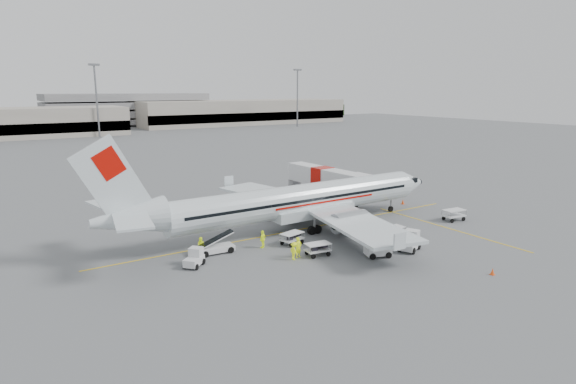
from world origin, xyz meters
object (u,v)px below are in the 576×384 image
(belt_loader, at_px, (215,240))
(tug_aft, at_px, (194,258))
(aircraft, at_px, (302,179))
(jet_bridge, at_px, (322,183))
(tug_fore, at_px, (410,241))
(tug_mid, at_px, (378,247))

(belt_loader, height_order, tug_aft, belt_loader)
(aircraft, height_order, jet_bridge, aircraft)
(aircraft, relative_size, jet_bridge, 2.36)
(aircraft, bearing_deg, tug_fore, -69.27)
(tug_mid, bearing_deg, tug_fore, 13.50)
(aircraft, xyz_separation_m, tug_aft, (-14.11, -4.31, -4.70))
(tug_fore, bearing_deg, belt_loader, 124.70)
(tug_mid, bearing_deg, belt_loader, 162.80)
(tug_fore, bearing_deg, tug_mid, 149.45)
(aircraft, distance_m, belt_loader, 12.12)
(jet_bridge, xyz_separation_m, belt_loader, (-21.60, -12.33, -0.97))
(aircraft, height_order, tug_aft, aircraft)
(tug_mid, distance_m, tug_aft, 16.29)
(tug_fore, height_order, tug_mid, tug_fore)
(jet_bridge, bearing_deg, tug_fore, -108.57)
(belt_loader, relative_size, tug_aft, 2.28)
(jet_bridge, relative_size, tug_aft, 8.42)
(tug_fore, xyz_separation_m, tug_aft, (-18.49, 7.09, -0.15))
(tug_mid, relative_size, tug_aft, 1.13)
(aircraft, distance_m, tug_fore, 13.03)
(tug_mid, bearing_deg, aircraft, 113.19)
(aircraft, bearing_deg, tug_mid, -86.49)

